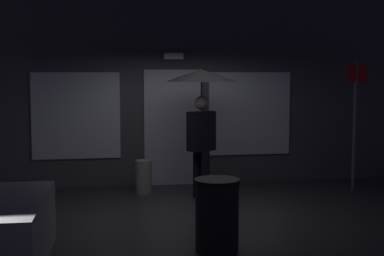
# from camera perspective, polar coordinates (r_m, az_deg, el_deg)

# --- Properties ---
(ground_plane) EXTENTS (18.00, 18.00, 0.00)m
(ground_plane) POSITION_cam_1_polar(r_m,az_deg,el_deg) (8.63, -0.04, -8.69)
(ground_plane) COLOR #2D2D33
(building_facade) EXTENTS (9.95, 0.48, 4.44)m
(building_facade) POSITION_cam_1_polar(r_m,az_deg,el_deg) (10.68, -2.11, 6.01)
(building_facade) COLOR #4C4C56
(building_facade) RESTS_ON ground
(person_with_umbrella) EXTENTS (1.19, 1.19, 2.20)m
(person_with_umbrella) POSITION_cam_1_polar(r_m,az_deg,el_deg) (9.33, 0.96, 3.37)
(person_with_umbrella) COLOR black
(person_with_umbrella) RESTS_ON ground
(street_sign_post) EXTENTS (0.40, 0.07, 2.38)m
(street_sign_post) POSITION_cam_1_polar(r_m,az_deg,el_deg) (10.43, 16.41, 1.11)
(street_sign_post) COLOR #595B60
(street_sign_post) RESTS_ON ground
(sidewalk_bollard) EXTENTS (0.29, 0.29, 0.60)m
(sidewalk_bollard) POSITION_cam_1_polar(r_m,az_deg,el_deg) (9.94, -5.00, -5.02)
(sidewalk_bollard) COLOR #9E998E
(sidewalk_bollard) RESTS_ON ground
(trash_bin) EXTENTS (0.55, 0.55, 0.88)m
(trash_bin) POSITION_cam_1_polar(r_m,az_deg,el_deg) (6.73, 2.59, -8.93)
(trash_bin) COLOR #2D2D33
(trash_bin) RESTS_ON ground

